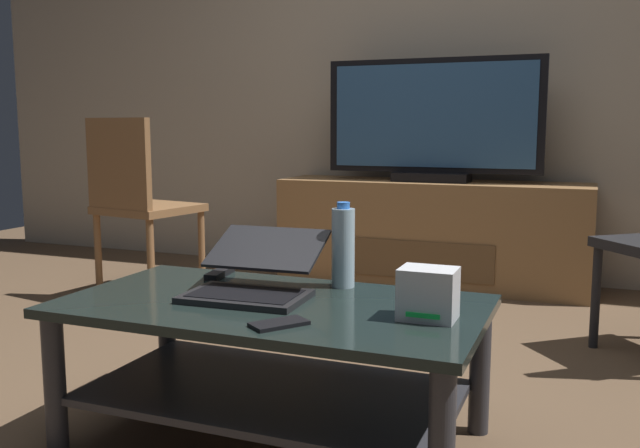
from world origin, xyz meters
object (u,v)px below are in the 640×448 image
Objects in this scene: television at (433,123)px; cell_phone at (279,324)px; coffee_table at (273,345)px; media_cabinet at (431,233)px; tv_remote at (220,273)px; water_bottle_near at (343,247)px; laptop at (255,276)px; side_chair at (137,198)px; router_box at (428,294)px.

cell_phone is at bearing -86.47° from television.
coffee_table is 0.68× the size of media_cabinet.
television is at bearing 129.74° from cell_phone.
coffee_table is 2.20m from television.
tv_remote reaches higher than cell_phone.
television is at bearing 94.52° from water_bottle_near.
laptop is at bearing 163.60° from cell_phone.
side_chair is (-1.35, -0.86, -0.39)m from television.
television is at bearing 102.45° from router_box.
laptop is at bearing 172.75° from router_box.
television is 7.48× the size of tv_remote.
cell_phone is at bearing -90.62° from water_bottle_near.
coffee_table is at bearing 178.41° from router_box.
coffee_table is 0.37m from water_bottle_near.
coffee_table is at bearing 155.95° from cell_phone.
tv_remote is at bearing -43.51° from side_chair.
coffee_table is 0.41m from tv_remote.
water_bottle_near reaches higher than coffee_table.
cell_phone is at bearing -54.03° from tv_remote.
side_chair is at bearing 137.64° from coffee_table.
router_box is at bearing -34.84° from side_chair.
water_bottle_near is (-0.32, 0.26, 0.06)m from router_box.
router_box is (0.53, -0.07, 0.01)m from laptop.
tv_remote is (-0.30, 0.23, 0.14)m from coffee_table.
water_bottle_near is (0.15, -1.89, 0.24)m from media_cabinet.
television is 1.91m from water_bottle_near.
television is 1.96m from tv_remote.
media_cabinet is 4.40× the size of laptop.
television reaches higher than cell_phone.
laptop reaches higher than coffee_table.
router_box is at bearing -1.59° from coffee_table.
cell_phone is (1.49, -1.46, -0.11)m from side_chair.
router_box is at bearing -38.57° from water_bottle_near.
water_bottle_near is (0.15, -1.87, -0.38)m from television.
media_cabinet is at bearing 102.33° from router_box.
laptop is (-0.08, 0.05, 0.18)m from coffee_table.
laptop reaches higher than cell_phone.
television is at bearing -90.00° from media_cabinet.
side_chair is 1.76m from laptop.
media_cabinet is 1.92m from tv_remote.
media_cabinet is at bearing 94.47° from water_bottle_near.
media_cabinet is at bearing 90.66° from coffee_table.
router_box is 0.38m from cell_phone.
television is 2.22m from router_box.
media_cabinet is 0.62m from television.
water_bottle_near reaches higher than tv_remote.
router_box is at bearing -77.67° from media_cabinet.
media_cabinet reaches higher than cell_phone.
laptop is at bearing 146.22° from coffee_table.
water_bottle_near is 0.47m from cell_phone.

